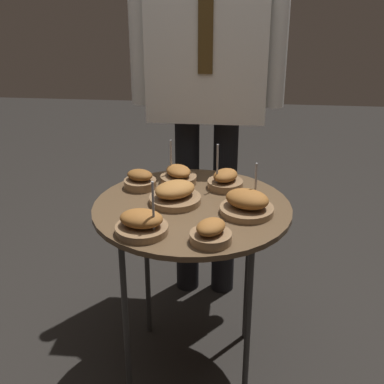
% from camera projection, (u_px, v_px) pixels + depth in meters
% --- Properties ---
extents(ground_plane, '(8.00, 8.00, 0.00)m').
position_uv_depth(ground_plane, '(192.00, 366.00, 2.04)').
color(ground_plane, black).
extents(serving_cart, '(0.66, 0.66, 0.68)m').
position_uv_depth(serving_cart, '(192.00, 219.00, 1.79)').
color(serving_cart, brown).
rests_on(serving_cart, ground_plane).
extents(bowl_roast_center, '(0.17, 0.17, 0.16)m').
position_uv_depth(bowl_roast_center, '(247.00, 204.00, 1.70)').
color(bowl_roast_center, brown).
rests_on(bowl_roast_center, serving_cart).
extents(bowl_roast_front_center, '(0.12, 0.12, 0.07)m').
position_uv_depth(bowl_roast_front_center, '(211.00, 233.00, 1.53)').
color(bowl_roast_front_center, brown).
rests_on(bowl_roast_front_center, serving_cart).
extents(bowl_roast_far_rim, '(0.18, 0.18, 0.07)m').
position_uv_depth(bowl_roast_far_rim, '(175.00, 194.00, 1.78)').
color(bowl_roast_far_rim, brown).
rests_on(bowl_roast_far_rim, serving_cart).
extents(bowl_roast_back_right, '(0.16, 0.16, 0.17)m').
position_uv_depth(bowl_roast_back_right, '(142.00, 224.00, 1.58)').
color(bowl_roast_back_right, brown).
rests_on(bowl_roast_back_right, serving_cart).
extents(bowl_roast_back_left, '(0.13, 0.14, 0.16)m').
position_uv_depth(bowl_roast_back_left, '(178.00, 176.00, 1.93)').
color(bowl_roast_back_left, brown).
rests_on(bowl_roast_back_left, serving_cart).
extents(bowl_roast_front_left, '(0.13, 0.13, 0.17)m').
position_uv_depth(bowl_roast_front_left, '(225.00, 180.00, 1.89)').
color(bowl_roast_front_left, brown).
rests_on(bowl_roast_front_left, serving_cart).
extents(bowl_roast_mid_left, '(0.11, 0.11, 0.07)m').
position_uv_depth(bowl_roast_mid_left, '(140.00, 180.00, 1.89)').
color(bowl_roast_mid_left, brown).
rests_on(bowl_roast_mid_left, serving_cart).
extents(waiter_figure, '(0.62, 0.23, 1.68)m').
position_uv_depth(waiter_figure, '(207.00, 59.00, 2.11)').
color(waiter_figure, black).
rests_on(waiter_figure, ground_plane).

